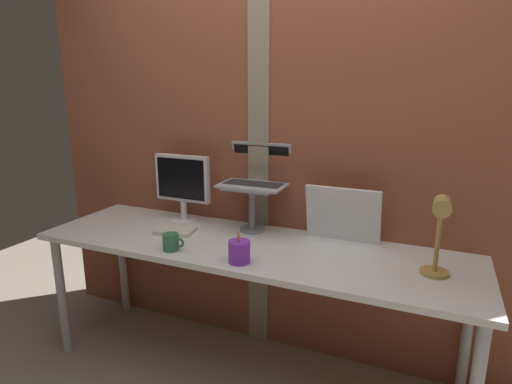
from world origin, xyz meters
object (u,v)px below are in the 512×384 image
object	(u,v)px
laptop	(257,173)
desk_lamp	(440,228)
pen_cup	(239,252)
monitor	(183,183)
coffee_mug	(171,242)
whiteboard_panel	(343,215)

from	to	relation	value
laptop	desk_lamp	bearing A→B (deg)	-18.87
pen_cup	laptop	bearing A→B (deg)	103.83
laptop	pen_cup	xyz separation A→B (m)	(0.12, -0.48, -0.26)
pen_cup	desk_lamp	bearing A→B (deg)	11.36
monitor	coffee_mug	xyz separation A→B (m)	(0.19, -0.41, -0.19)
whiteboard_panel	desk_lamp	xyz separation A→B (m)	(0.45, -0.28, 0.08)
laptop	coffee_mug	xyz separation A→B (m)	(-0.25, -0.48, -0.27)
monitor	coffee_mug	distance (m)	0.49
laptop	whiteboard_panel	bearing A→B (deg)	-4.18
monitor	pen_cup	size ratio (longest dim) A/B	2.61
whiteboard_panel	desk_lamp	bearing A→B (deg)	-32.36
pen_cup	coffee_mug	size ratio (longest dim) A/B	1.31
monitor	coffee_mug	size ratio (longest dim) A/B	3.41
coffee_mug	monitor	bearing A→B (deg)	115.20
pen_cup	monitor	bearing A→B (deg)	143.59
coffee_mug	laptop	bearing A→B (deg)	62.90
laptop	monitor	bearing A→B (deg)	-171.04
desk_lamp	laptop	bearing A→B (deg)	161.13
laptop	whiteboard_panel	xyz separation A→B (m)	(0.49, -0.04, -0.17)
desk_lamp	coffee_mug	xyz separation A→B (m)	(-1.18, -0.16, -0.18)
pen_cup	coffee_mug	xyz separation A→B (m)	(-0.37, 0.00, -0.01)
monitor	whiteboard_panel	size ratio (longest dim) A/B	1.04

